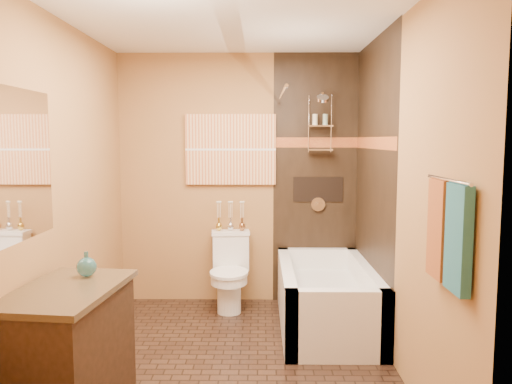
{
  "coord_description": "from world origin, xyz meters",
  "views": [
    {
      "loc": [
        0.22,
        -3.52,
        1.65
      ],
      "look_at": [
        0.18,
        0.4,
        1.24
      ],
      "focal_mm": 35.0,
      "sensor_mm": 36.0,
      "label": 1
    }
  ],
  "objects_px": {
    "sunset_painting": "(231,150)",
    "bathtub": "(326,303)",
    "toilet": "(230,271)",
    "vanity": "(67,352)"
  },
  "relations": [
    {
      "from": "sunset_painting",
      "to": "bathtub",
      "type": "bearing_deg",
      "value": -39.54
    },
    {
      "from": "bathtub",
      "to": "toilet",
      "type": "relative_size",
      "value": 2.02
    },
    {
      "from": "toilet",
      "to": "bathtub",
      "type": "bearing_deg",
      "value": -33.7
    },
    {
      "from": "sunset_painting",
      "to": "bathtub",
      "type": "distance_m",
      "value": 1.75
    },
    {
      "from": "toilet",
      "to": "vanity",
      "type": "relative_size",
      "value": 0.79
    },
    {
      "from": "toilet",
      "to": "sunset_painting",
      "type": "bearing_deg",
      "value": 84.61
    },
    {
      "from": "toilet",
      "to": "vanity",
      "type": "height_order",
      "value": "vanity"
    },
    {
      "from": "vanity",
      "to": "bathtub",
      "type": "bearing_deg",
      "value": 46.06
    },
    {
      "from": "sunset_painting",
      "to": "vanity",
      "type": "height_order",
      "value": "sunset_painting"
    },
    {
      "from": "bathtub",
      "to": "vanity",
      "type": "relative_size",
      "value": 1.59
    }
  ]
}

